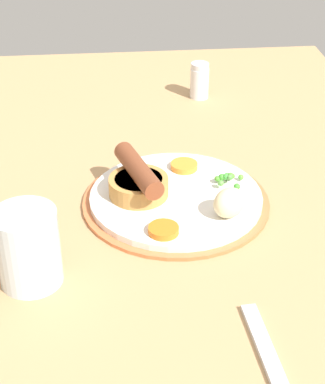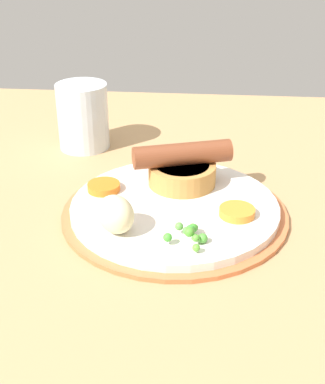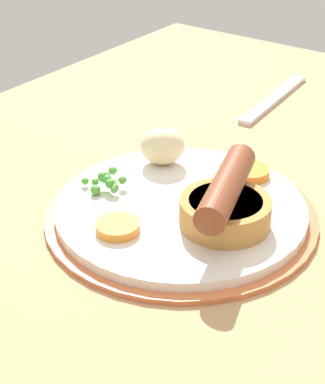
{
  "view_description": "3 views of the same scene",
  "coord_description": "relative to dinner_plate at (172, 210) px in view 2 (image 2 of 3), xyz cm",
  "views": [
    {
      "loc": [
        -74.14,
        5.19,
        50.11
      ],
      "look_at": [
        -4.57,
        -1.44,
        5.77
      ],
      "focal_mm": 60.0,
      "sensor_mm": 36.0,
      "label": 1
    },
    {
      "loc": [
        0.27,
        -54.29,
        33.26
      ],
      "look_at": [
        -4.18,
        -4.62,
        6.47
      ],
      "focal_mm": 50.0,
      "sensor_mm": 36.0,
      "label": 2
    },
    {
      "loc": [
        37.85,
        24.34,
        34.98
      ],
      "look_at": [
        -2.41,
        -4.84,
        5.58
      ],
      "focal_mm": 60.0,
      "sensor_mm": 36.0,
      "label": 3
    }
  ],
  "objects": [
    {
      "name": "carrot_slice_0",
      "position": [
        6.72,
        -1.91,
        1.25
      ],
      "size": [
        5.18,
        5.18,
        0.83
      ],
      "primitive_type": "cylinder",
      "rotation": [
        0.0,
        0.0,
        3.67
      ],
      "color": "orange",
      "rests_on": "dinner_plate"
    },
    {
      "name": "dining_table",
      "position": [
        3.23,
        3.36,
        -2.07
      ],
      "size": [
        110.0,
        80.0,
        3.0
      ],
      "primitive_type": "cube",
      "color": "tan",
      "rests_on": "ground"
    },
    {
      "name": "carrot_slice_1",
      "position": [
        -8.33,
        2.47,
        1.24
      ],
      "size": [
        4.46,
        4.46,
        0.82
      ],
      "primitive_type": "cylinder",
      "rotation": [
        0.0,
        0.0,
        6.07
      ],
      "color": "orange",
      "rests_on": "dinner_plate"
    },
    {
      "name": "drinking_glass",
      "position": [
        -14.0,
        17.88,
        3.97
      ],
      "size": [
        7.03,
        7.03,
        9.07
      ],
      "primitive_type": "cylinder",
      "color": "silver",
      "rests_on": "dining_table"
    },
    {
      "name": "pea_pile",
      "position": [
        2.09,
        -7.22,
        1.76
      ],
      "size": [
        4.72,
        4.11,
        1.75
      ],
      "color": "#58A733",
      "rests_on": "dinner_plate"
    },
    {
      "name": "potato_chunk_0",
      "position": [
        -5.47,
        -6.03,
        2.75
      ],
      "size": [
        5.45,
        5.63,
        3.83
      ],
      "primitive_type": "ellipsoid",
      "rotation": [
        0.0,
        0.0,
        2.21
      ],
      "color": "beige",
      "rests_on": "dinner_plate"
    },
    {
      "name": "dinner_plate",
      "position": [
        0.0,
        0.0,
        0.0
      ],
      "size": [
        24.87,
        24.87,
        1.4
      ],
      "color": "#CC6B3D",
      "rests_on": "dining_table"
    },
    {
      "name": "sausage_pudding",
      "position": [
        0.51,
        4.9,
        2.93
      ],
      "size": [
        11.62,
        7.87,
        5.08
      ],
      "rotation": [
        0.0,
        0.0,
        0.3
      ],
      "color": "#BC8442",
      "rests_on": "dinner_plate"
    }
  ]
}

